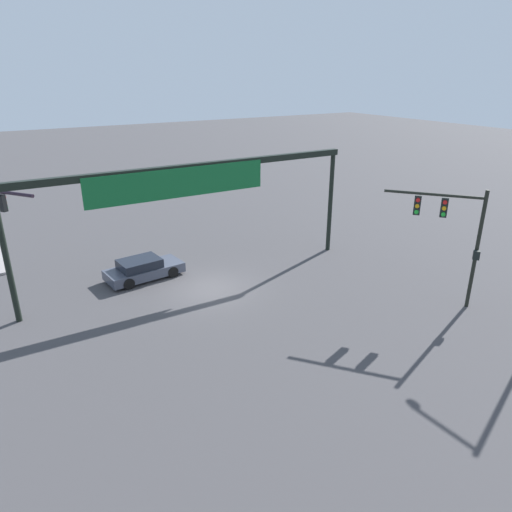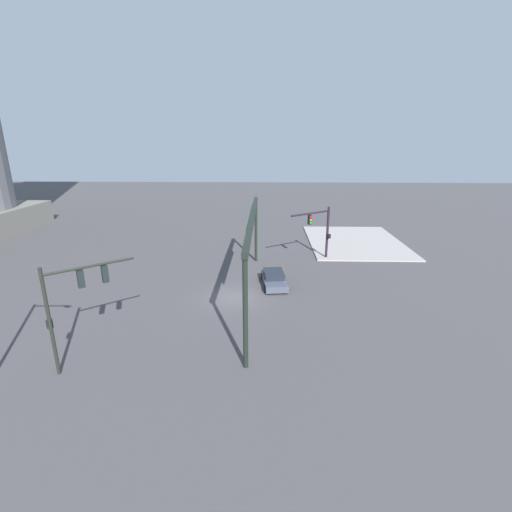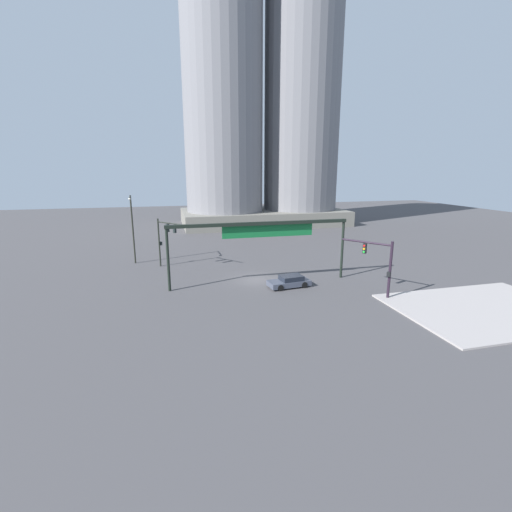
# 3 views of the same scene
# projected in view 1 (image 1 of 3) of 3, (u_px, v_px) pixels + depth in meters

# --- Properties ---
(ground_plane) EXTENTS (171.56, 171.56, 0.00)m
(ground_plane) POSITION_uv_depth(u_px,v_px,m) (211.00, 289.00, 25.74)
(ground_plane) COLOR #434144
(traffic_signal_near_corner) EXTENTS (3.08, 3.95, 6.03)m
(traffic_signal_near_corner) POSITION_uv_depth(u_px,v_px,m) (453.00, 226.00, 22.71)
(traffic_signal_near_corner) COLOR black
(traffic_signal_near_corner) RESTS_ON ground
(overhead_sign_gantry) EXTENTS (19.21, 0.43, 6.65)m
(overhead_sign_gantry) POSITION_uv_depth(u_px,v_px,m) (191.00, 185.00, 24.75)
(overhead_sign_gantry) COLOR black
(overhead_sign_gantry) RESTS_ON ground
(sedan_car_approaching) EXTENTS (4.51, 2.33, 1.21)m
(sedan_car_approaching) POSITION_uv_depth(u_px,v_px,m) (143.00, 269.00, 26.88)
(sedan_car_approaching) COLOR #414655
(sedan_car_approaching) RESTS_ON ground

